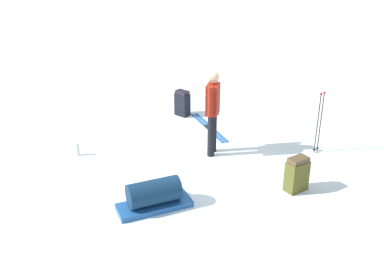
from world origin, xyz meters
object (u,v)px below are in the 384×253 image
object	(u,v)px
backpack_large_dark	(182,103)
ski_pair_near	(209,127)
backpack_bright	(297,174)
gear_sled	(154,196)
ski_poles_planted_near	(320,119)
thermos_bottle	(78,149)
skier_standing	(213,109)

from	to	relation	value
backpack_large_dark	ski_pair_near	bearing A→B (deg)	104.91
ski_pair_near	backpack_bright	bearing A→B (deg)	93.59
backpack_large_dark	gear_sled	bearing A→B (deg)	60.63
backpack_large_dark	backpack_bright	bearing A→B (deg)	96.35
ski_pair_near	ski_poles_planted_near	world-z (taller)	ski_poles_planted_near
thermos_bottle	backpack_large_dark	bearing A→B (deg)	-157.72
thermos_bottle	skier_standing	bearing A→B (deg)	157.77
backpack_large_dark	ski_poles_planted_near	world-z (taller)	ski_poles_planted_near
skier_standing	backpack_bright	distance (m)	2.06
backpack_bright	ski_pair_near	bearing A→B (deg)	-86.41
skier_standing	gear_sled	bearing A→B (deg)	38.40
ski_poles_planted_near	thermos_bottle	xyz separation A→B (m)	(4.41, -1.80, -0.58)
ski_pair_near	thermos_bottle	distance (m)	2.98
ski_poles_planted_near	backpack_large_dark	bearing A→B (deg)	-59.82
backpack_bright	thermos_bottle	world-z (taller)	backpack_bright
skier_standing	backpack_large_dark	distance (m)	2.23
gear_sled	backpack_bright	bearing A→B (deg)	168.59
gear_sled	thermos_bottle	xyz separation A→B (m)	(0.77, -2.35, -0.09)
ski_pair_near	backpack_bright	distance (m)	3.02
ski_poles_planted_near	skier_standing	bearing A→B (deg)	-22.07
skier_standing	thermos_bottle	size ratio (longest dim) A/B	6.54
skier_standing	ski_poles_planted_near	xyz separation A→B (m)	(-1.95, 0.79, -0.25)
skier_standing	backpack_bright	xyz separation A→B (m)	(-0.70, 1.82, -0.65)
skier_standing	thermos_bottle	distance (m)	2.79
ski_pair_near	thermos_bottle	bearing A→B (deg)	3.32
ski_poles_planted_near	gear_sled	world-z (taller)	ski_poles_planted_near
skier_standing	ski_pair_near	size ratio (longest dim) A/B	0.97
backpack_bright	gear_sled	world-z (taller)	backpack_bright
backpack_bright	ski_poles_planted_near	size ratio (longest dim) A/B	0.49
backpack_large_dark	backpack_bright	world-z (taller)	backpack_large_dark
skier_standing	ski_pair_near	distance (m)	1.59
skier_standing	thermos_bottle	bearing A→B (deg)	-22.23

